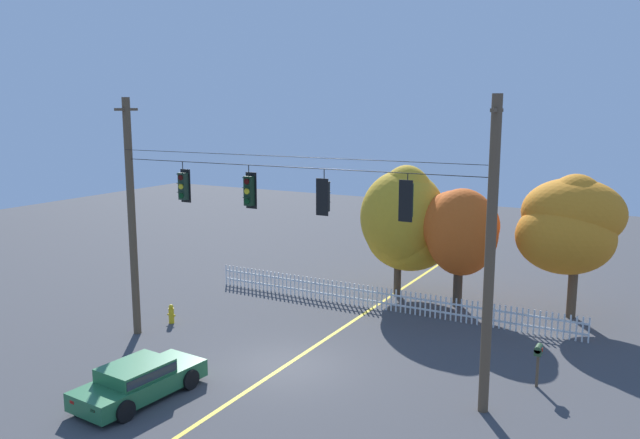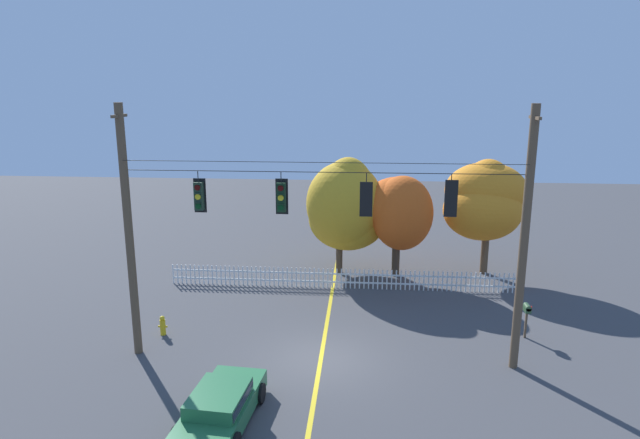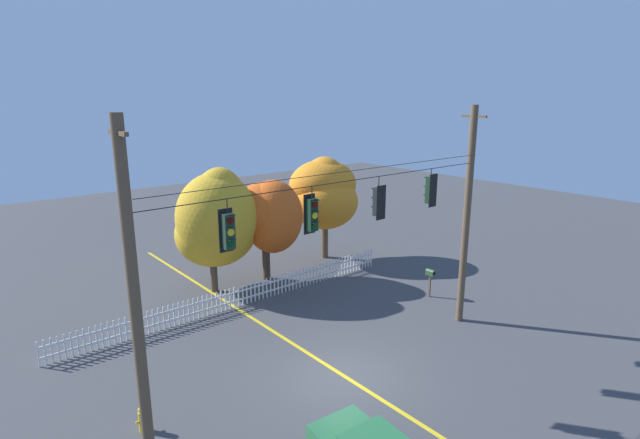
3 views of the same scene
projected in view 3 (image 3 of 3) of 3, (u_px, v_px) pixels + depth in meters
The scene contains 13 objects.
ground at pixel (343, 375), 17.26m from camera, with size 80.00×80.00×0.00m, color #424244.
lane_centerline_stripe at pixel (343, 375), 17.26m from camera, with size 0.16×36.00×0.01m, color gold.
signal_support_span at pixel (345, 249), 16.12m from camera, with size 14.01×1.10×9.18m.
traffic_signal_northbound_primary at pixel (228, 231), 13.17m from camera, with size 0.43×0.38×1.49m.
traffic_signal_southbound_primary at pixel (312, 215), 14.95m from camera, with size 0.43×0.38×1.50m.
traffic_signal_northbound_secondary at pixel (378, 202), 16.73m from camera, with size 0.43×0.38×1.47m.
traffic_signal_eastbound_side at pixel (430, 190), 18.45m from camera, with size 0.43×0.38×1.43m.
white_picket_fence at pixel (243, 295), 22.94m from camera, with size 17.05×0.06×1.00m.
autumn_maple_near_fence at pixel (217, 221), 24.01m from camera, with size 4.21×4.04×6.23m.
autumn_maple_mid at pixel (269, 214), 25.35m from camera, with size 3.60×3.38×5.38m.
autumn_oak_far_east at pixel (324, 192), 28.55m from camera, with size 4.29×3.97×6.12m.
fire_hydrant at pixel (142, 419), 14.31m from camera, with size 0.38×0.22×0.80m.
roadside_mailbox at pixel (430, 274), 23.73m from camera, with size 0.25×0.44×1.41m.
Camera 3 is at (-10.45, -11.33, 9.54)m, focal length 27.64 mm.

